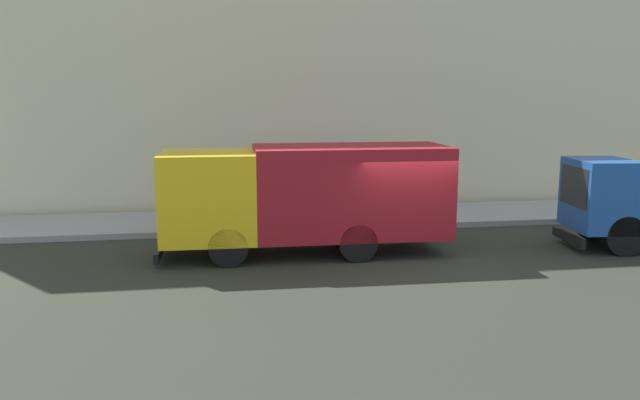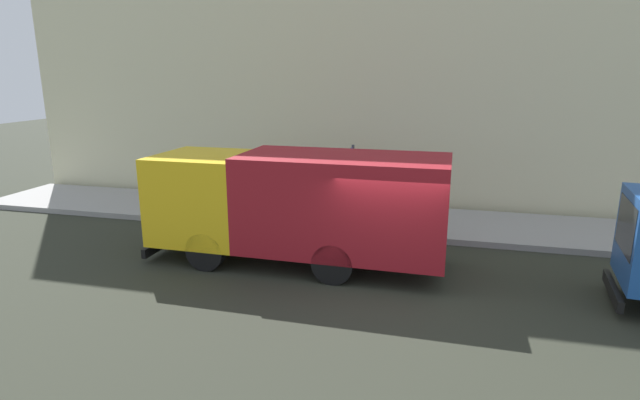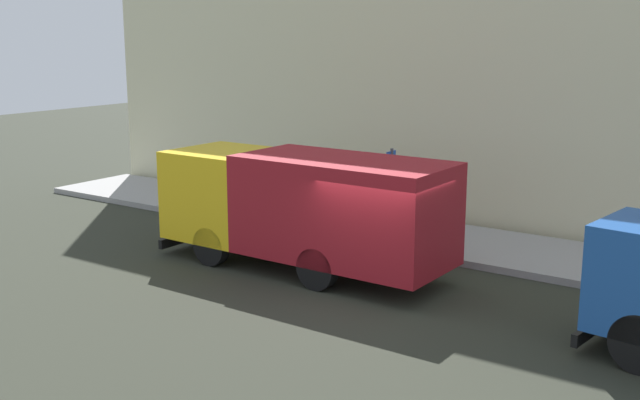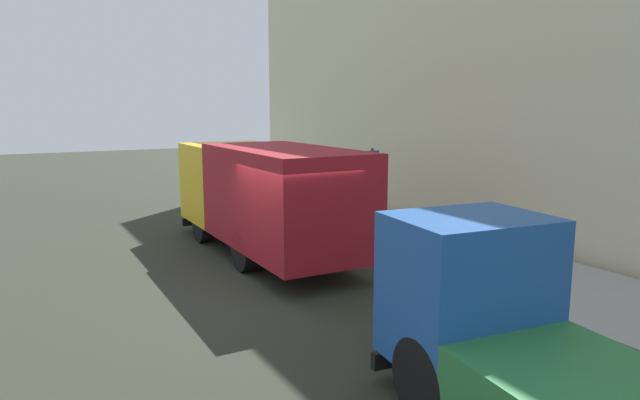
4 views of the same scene
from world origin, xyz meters
name	(u,v)px [view 1 (image 1 of 4)]	position (x,y,z in m)	size (l,w,h in m)	color
ground	(404,256)	(0.00, 0.00, 0.00)	(80.00, 80.00, 0.00)	#2B2E24
sidewalk	(364,217)	(4.68, 0.00, 0.09)	(3.36, 30.00, 0.18)	#9C9A98
building_facade	(352,32)	(6.86, 0.00, 6.24)	(0.50, 30.00, 12.47)	beige
large_utility_truck	(306,193)	(0.70, 2.46, 1.59)	(2.46, 7.45, 2.80)	yellow
small_flatbed_truck	(636,207)	(-0.11, -6.38, 1.12)	(2.44, 4.97, 2.41)	#1C4D9C
pedestrian_walking	(238,193)	(4.28, 4.11, 1.08)	(0.43, 0.43, 1.70)	black
pedestrian_standing	(175,198)	(3.52, 5.98, 1.08)	(0.39, 0.39, 1.70)	#241C2C
street_sign_post	(323,176)	(3.37, 1.58, 1.66)	(0.44, 0.08, 2.50)	#4C5156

